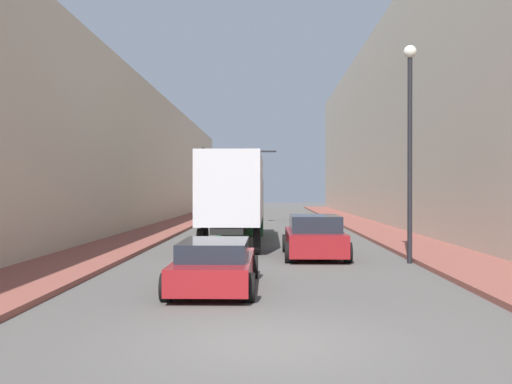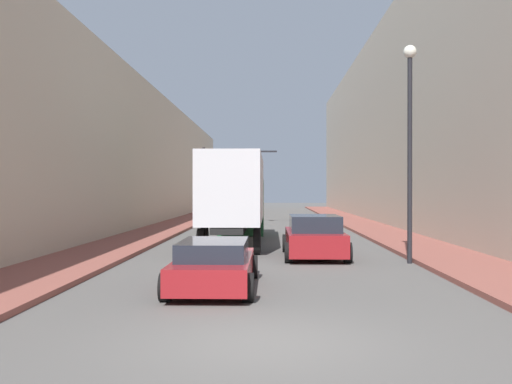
% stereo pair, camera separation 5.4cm
% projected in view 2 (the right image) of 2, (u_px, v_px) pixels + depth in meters
% --- Properties ---
extents(ground_plane, '(200.00, 200.00, 0.00)m').
position_uv_depth(ground_plane, '(265.00, 343.00, 9.16)').
color(ground_plane, '#565451').
extents(sidewalk_right, '(2.96, 80.00, 0.15)m').
position_uv_depth(sidewalk_right, '(362.00, 225.00, 38.99)').
color(sidewalk_right, brown).
rests_on(sidewalk_right, ground).
extents(sidewalk_left, '(2.96, 80.00, 0.15)m').
position_uv_depth(sidewalk_left, '(176.00, 225.00, 39.31)').
color(sidewalk_left, brown).
rests_on(sidewalk_left, ground).
extents(building_right, '(6.00, 80.00, 14.45)m').
position_uv_depth(building_right, '(428.00, 120.00, 38.85)').
color(building_right, '#BCB29E').
rests_on(building_right, ground).
extents(building_left, '(6.00, 80.00, 9.53)m').
position_uv_depth(building_left, '(112.00, 157.00, 39.41)').
color(building_left, beige).
rests_on(building_left, ground).
extents(semi_truck, '(2.44, 12.12, 3.96)m').
position_uv_depth(semi_truck, '(236.00, 195.00, 26.59)').
color(semi_truck, silver).
rests_on(semi_truck, ground).
extents(sedan_car, '(2.08, 4.68, 1.22)m').
position_uv_depth(sedan_car, '(214.00, 265.00, 14.22)').
color(sedan_car, maroon).
rests_on(sedan_car, ground).
extents(suv_car, '(2.24, 4.65, 1.54)m').
position_uv_depth(suv_car, '(314.00, 237.00, 20.84)').
color(suv_car, maroon).
rests_on(suv_car, ground).
extents(traffic_signal_gantry, '(5.44, 0.35, 5.57)m').
position_uv_depth(traffic_signal_gantry, '(224.00, 169.00, 41.48)').
color(traffic_signal_gantry, black).
rests_on(traffic_signal_gantry, ground).
extents(street_lamp, '(0.44, 0.44, 7.31)m').
position_uv_depth(street_lamp, '(410.00, 125.00, 19.06)').
color(street_lamp, black).
rests_on(street_lamp, ground).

